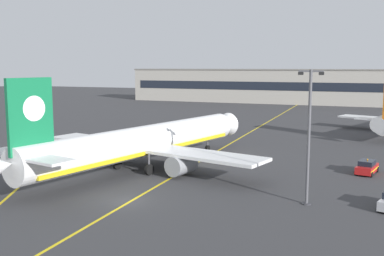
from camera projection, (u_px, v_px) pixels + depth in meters
name	position (u px, v px, depth m)	size (l,w,h in m)	color
ground_plane	(127.00, 201.00, 42.51)	(400.00, 400.00, 0.00)	#353538
taxiway_centreline	(223.00, 148.00, 70.15)	(0.30, 180.00, 0.01)	yellow
taxiway_lead_in_stripe	(25.00, 182.00, 49.45)	(0.30, 60.00, 0.01)	yellow
airliner_foreground	(143.00, 142.00, 55.26)	(32.22, 40.98, 11.65)	white
apron_lamp_post	(309.00, 135.00, 40.68)	(2.24, 0.90, 12.41)	#515156
service_car_nearest	(367.00, 167.00, 53.29)	(2.75, 4.49, 1.79)	red
terminal_building	(293.00, 86.00, 154.06)	(116.63, 12.40, 11.80)	#9E998E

